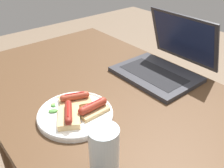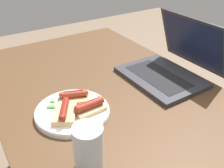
# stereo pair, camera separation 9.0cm
# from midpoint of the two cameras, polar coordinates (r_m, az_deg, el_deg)

# --- Properties ---
(desk) EXTENTS (1.39, 0.81, 0.72)m
(desk) POSITION_cam_midpoint_polar(r_m,az_deg,el_deg) (0.97, -2.37, -6.49)
(desk) COLOR #4C331E
(desk) RESTS_ON ground_plane
(laptop) EXTENTS (0.34, 0.33, 0.24)m
(laptop) POSITION_cam_midpoint_polar(r_m,az_deg,el_deg) (1.09, 9.42, 4.51)
(laptop) COLOR #2D2D33
(laptop) RESTS_ON desk
(plate) EXTENTS (0.25, 0.25, 0.02)m
(plate) POSITION_cam_midpoint_polar(r_m,az_deg,el_deg) (0.85, -11.41, -6.85)
(plate) COLOR white
(plate) RESTS_ON desk
(sausage_toast_left) EXTENTS (0.12, 0.11, 0.05)m
(sausage_toast_left) POSITION_cam_midpoint_polar(r_m,az_deg,el_deg) (0.82, -13.01, -7.15)
(sausage_toast_left) COLOR tan
(sausage_toast_left) RESTS_ON plate
(sausage_toast_middle) EXTENTS (0.06, 0.11, 0.04)m
(sausage_toast_middle) POSITION_cam_midpoint_polar(r_m,az_deg,el_deg) (0.83, -7.50, -5.57)
(sausage_toast_middle) COLOR tan
(sausage_toast_middle) RESTS_ON plate
(sausage_toast_right) EXTENTS (0.11, 0.13, 0.04)m
(sausage_toast_right) POSITION_cam_midpoint_polar(r_m,az_deg,el_deg) (0.89, -11.35, -3.56)
(sausage_toast_right) COLOR tan
(sausage_toast_right) RESTS_ON plate
(salad_pile) EXTENTS (0.06, 0.05, 0.01)m
(salad_pile) POSITION_cam_midpoint_polar(r_m,az_deg,el_deg) (0.88, -16.20, -5.69)
(salad_pile) COLOR #709E4C
(salad_pile) RESTS_ON plate
(drinking_glass) EXTENTS (0.08, 0.08, 0.14)m
(drinking_glass) POSITION_cam_midpoint_polar(r_m,az_deg,el_deg) (0.64, -6.01, -15.10)
(drinking_glass) COLOR silver
(drinking_glass) RESTS_ON desk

